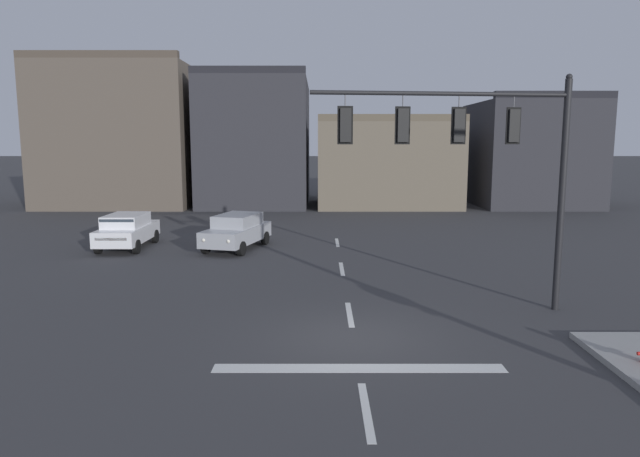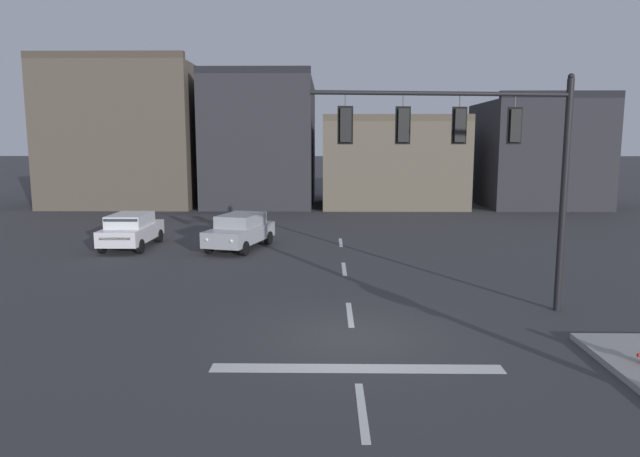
# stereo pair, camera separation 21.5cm
# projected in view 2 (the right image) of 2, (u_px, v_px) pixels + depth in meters

# --- Properties ---
(ground_plane) EXTENTS (400.00, 400.00, 0.00)m
(ground_plane) POSITION_uv_depth(u_px,v_px,m) (353.00, 338.00, 14.52)
(ground_plane) COLOR #353538
(stop_bar_paint) EXTENTS (6.40, 0.50, 0.01)m
(stop_bar_paint) POSITION_uv_depth(u_px,v_px,m) (357.00, 368.00, 12.54)
(stop_bar_paint) COLOR silver
(stop_bar_paint) RESTS_ON ground
(lane_centreline) EXTENTS (0.16, 26.40, 0.01)m
(lane_centreline) POSITION_uv_depth(u_px,v_px,m) (350.00, 314.00, 16.49)
(lane_centreline) COLOR silver
(lane_centreline) RESTS_ON ground
(signal_mast_near_side) EXTENTS (7.34, 1.03, 6.79)m
(signal_mast_near_side) POSITION_uv_depth(u_px,v_px,m) (480.00, 146.00, 15.94)
(signal_mast_near_side) COLOR black
(signal_mast_near_side) RESTS_ON ground
(car_lot_nearside) EXTENTS (1.92, 4.46, 1.61)m
(car_lot_nearside) POSITION_uv_depth(u_px,v_px,m) (131.00, 230.00, 26.87)
(car_lot_nearside) COLOR silver
(car_lot_nearside) RESTS_ON ground
(car_lot_middle) EXTENTS (2.90, 4.72, 1.61)m
(car_lot_middle) POSITION_uv_depth(u_px,v_px,m) (240.00, 230.00, 26.62)
(car_lot_middle) COLOR #9EA0A5
(car_lot_middle) RESTS_ON ground
(building_row) EXTENTS (41.82, 12.52, 11.19)m
(building_row) POSITION_uv_depth(u_px,v_px,m) (285.00, 146.00, 45.58)
(building_row) COLOR brown
(building_row) RESTS_ON ground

